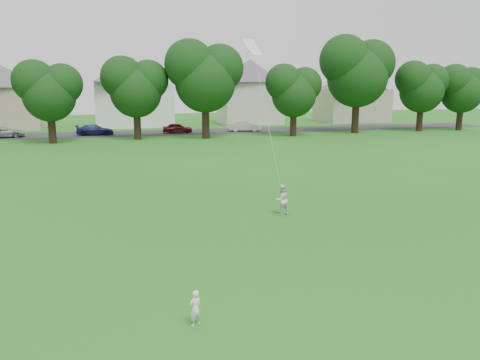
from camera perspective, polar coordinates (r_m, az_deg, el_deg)
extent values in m
plane|color=#1A6216|center=(13.68, -1.25, -11.30)|extent=(160.00, 160.00, 0.00)
cube|color=#2D2D30|center=(54.59, -12.14, 5.60)|extent=(90.00, 7.00, 0.01)
imported|color=silver|center=(10.84, -5.46, -15.29)|extent=(0.36, 0.31, 0.84)
imported|color=silver|center=(19.44, 5.10, -2.41)|extent=(0.75, 0.65, 1.31)
plane|color=white|center=(18.82, 1.56, 15.92)|extent=(0.99, 0.90, 0.64)
cylinder|color=white|center=(18.87, 3.40, 7.04)|extent=(0.01, 0.01, 5.95)
cylinder|color=black|center=(47.14, -21.95, 5.97)|extent=(0.69, 0.69, 2.97)
cylinder|color=black|center=(48.15, -12.41, 6.74)|extent=(0.71, 0.71, 3.18)
cylinder|color=black|center=(48.08, -4.21, 7.36)|extent=(0.77, 0.77, 3.83)
cylinder|color=black|center=(50.47, 6.51, 7.00)|extent=(0.69, 0.69, 2.94)
cylinder|color=black|center=(55.27, 13.89, 7.78)|extent=(0.80, 0.80, 4.22)
cylinder|color=black|center=(59.92, 21.06, 7.12)|extent=(0.71, 0.71, 3.17)
cylinder|color=black|center=(62.90, 25.19, 6.91)|extent=(0.70, 0.70, 3.04)
imported|color=gray|center=(54.53, -26.80, 5.22)|extent=(4.19, 2.34, 1.11)
imported|color=#161847|center=(53.48, -17.27, 5.86)|extent=(4.02, 1.76, 1.15)
imported|color=#5B121A|center=(53.94, -7.62, 6.31)|extent=(3.49, 1.74, 1.14)
imported|color=#BABABA|center=(55.56, 0.54, 6.62)|extent=(4.00, 1.85, 1.27)
cube|color=#B9A88B|center=(65.59, -27.00, 7.80)|extent=(9.41, 7.47, 5.11)
cube|color=white|center=(64.36, -12.79, 9.00)|extent=(9.77, 7.46, 5.79)
pyramid|color=#514E53|center=(64.43, -13.03, 14.40)|extent=(14.10, 14.10, 3.18)
cube|color=beige|center=(67.06, 1.17, 9.36)|extent=(8.15, 6.96, 5.79)
pyramid|color=#514E53|center=(67.12, 1.19, 14.55)|extent=(11.76, 11.76, 3.18)
cube|color=#B1AA93|center=(73.25, 13.41, 8.86)|extent=(9.48, 7.29, 4.83)
pyramid|color=#514E53|center=(73.22, 13.59, 12.82)|extent=(13.67, 13.67, 2.66)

